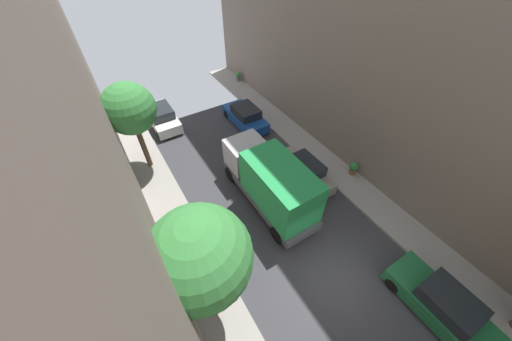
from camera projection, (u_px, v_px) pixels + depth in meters
name	position (u px, v px, depth m)	size (l,w,h in m)	color
ground	(331.00, 277.00, 12.31)	(32.00, 32.00, 0.00)	#38383D
sidewalk_right	(402.00, 227.00, 14.11)	(2.00, 44.00, 0.15)	gray
parked_car_left_3	(162.00, 117.00, 20.22)	(1.78, 4.20, 1.57)	white
parked_car_right_2	(442.00, 304.00, 10.80)	(1.78, 4.20, 1.57)	#1E6638
parked_car_right_3	(303.00, 172.00, 16.12)	(1.78, 4.20, 1.57)	gray
parked_car_right_4	(245.00, 117.00, 20.24)	(1.78, 4.20, 1.57)	#194799
delivery_truck	(270.00, 182.00, 14.10)	(2.26, 6.60, 3.38)	#4C4C51
street_tree_0	(199.00, 258.00, 7.86)	(3.24, 3.24, 6.32)	brown
street_tree_2	(129.00, 109.00, 14.42)	(2.88, 2.88, 5.63)	brown
potted_plant_1	(238.00, 76.00, 25.20)	(0.50, 0.50, 0.83)	slate
potted_plant_3	(354.00, 168.00, 16.48)	(0.57, 0.57, 0.85)	brown
lamp_post	(205.00, 239.00, 9.48)	(0.44, 0.44, 5.50)	#333338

